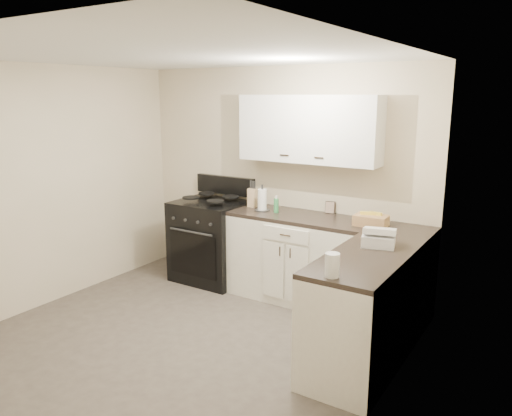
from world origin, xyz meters
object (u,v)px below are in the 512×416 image
Objects in this scene: paper_towel at (262,200)px; countertop_grill at (379,240)px; stove at (212,242)px; knife_block at (253,198)px; wicker_basket at (371,220)px.

countertop_grill is at bearing -20.95° from paper_towel.
stove is 4.18× the size of paper_towel.
paper_towel is at bearing 0.37° from stove.
knife_block reaches higher than wicker_basket.
countertop_grill is (0.28, -0.60, -0.00)m from wicker_basket.
paper_towel is (0.19, -0.10, 0.01)m from knife_block.
knife_block is 1.84m from countertop_grill.
knife_block is 0.21m from paper_towel.
knife_block is (0.52, 0.10, 0.59)m from stove.
paper_towel is at bearing -179.10° from wicker_basket.
stove is 4.71× the size of knife_block.
knife_block is 1.43m from wicker_basket.
paper_towel is 1.24m from wicker_basket.
knife_block is at bearing 11.25° from stove.
wicker_basket is (1.43, -0.08, -0.05)m from knife_block.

